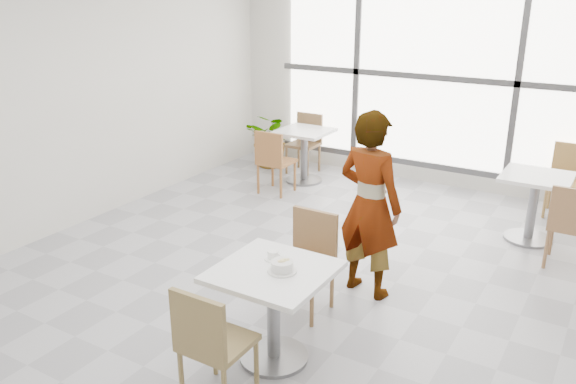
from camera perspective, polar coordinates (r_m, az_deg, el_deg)
The scene contains 17 objects.
floor at distance 5.60m, azimuth 1.61°, elevation -8.79°, with size 7.00×7.00×0.00m, color #9E9EA5.
wall_back at distance 8.24m, azimuth 14.07°, elevation 10.92°, with size 6.00×6.00×0.00m, color silver.
wall_left at distance 7.01m, azimuth -20.36°, elevation 8.85°, with size 7.00×7.00×0.00m, color silver.
window at distance 8.18m, azimuth 13.93°, elevation 10.87°, with size 4.60×0.07×2.52m.
main_table at distance 4.30m, azimuth -1.43°, elevation -10.26°, with size 0.80×0.80×0.75m.
chair_near at distance 3.92m, azimuth -7.67°, elevation -14.13°, with size 0.42×0.42×0.87m.
chair_far at distance 4.98m, azimuth 2.04°, elevation -6.16°, with size 0.42×0.42×0.87m.
oatmeal_bowl at distance 4.14m, azimuth -0.58°, elevation -7.26°, with size 0.21×0.21×0.09m.
coffee_cup at distance 4.32m, azimuth -1.46°, elevation -6.25°, with size 0.16×0.13×0.07m.
person at distance 5.15m, azimuth 7.99°, elevation -1.26°, with size 0.62×0.41×1.69m, color black.
bg_table_left at distance 8.25m, azimuth 1.60°, elevation 4.31°, with size 0.70×0.70×0.75m.
bg_table_right at distance 6.83m, azimuth 22.93°, elevation -0.57°, with size 0.70×0.70×0.75m.
bg_chair_left_near at distance 7.72m, azimuth -1.46°, elevation 3.34°, with size 0.42×0.42×0.87m.
bg_chair_left_far at distance 8.71m, azimuth 1.77°, elevation 5.22°, with size 0.42×0.42×0.87m.
bg_chair_right_near at distance 6.28m, azimuth 26.07°, elevation -2.65°, with size 0.42×0.42×0.87m.
bg_chair_right_far at distance 7.80m, azimuth 25.74°, elevation 1.51°, with size 0.42×0.42×0.87m.
plant_left at distance 8.97m, azimuth -1.55°, elevation 5.12°, with size 0.76×0.66×0.84m, color #578A3C.
Camera 1 is at (2.42, -4.29, 2.66)m, focal length 36.31 mm.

